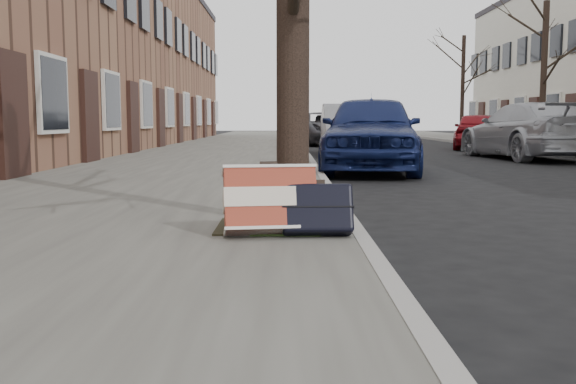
{
  "coord_description": "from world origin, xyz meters",
  "views": [
    {
      "loc": [
        -1.84,
        -4.17,
        1.02
      ],
      "look_at": [
        -1.83,
        0.8,
        0.46
      ],
      "focal_mm": 40.0,
      "sensor_mm": 36.0,
      "label": 1
    }
  ],
  "objects_px": {
    "car_near_front": "(371,132)",
    "car_near_mid": "(350,129)",
    "suitcase_navy": "(317,209)",
    "suitcase_red": "(270,201)"
  },
  "relations": [
    {
      "from": "suitcase_red",
      "to": "car_near_mid",
      "type": "xyz_separation_m",
      "value": [
        2.02,
        14.1,
        0.36
      ]
    },
    {
      "from": "car_near_front",
      "to": "suitcase_red",
      "type": "bearing_deg",
      "value": -95.09
    },
    {
      "from": "car_near_mid",
      "to": "suitcase_red",
      "type": "bearing_deg",
      "value": -97.06
    },
    {
      "from": "suitcase_navy",
      "to": "suitcase_red",
      "type": "bearing_deg",
      "value": 174.87
    },
    {
      "from": "car_near_front",
      "to": "car_near_mid",
      "type": "height_order",
      "value": "car_near_front"
    },
    {
      "from": "car_near_front",
      "to": "car_near_mid",
      "type": "relative_size",
      "value": 1.0
    },
    {
      "from": "car_near_mid",
      "to": "suitcase_navy",
      "type": "bearing_deg",
      "value": -95.58
    },
    {
      "from": "suitcase_navy",
      "to": "car_near_mid",
      "type": "relative_size",
      "value": 0.12
    },
    {
      "from": "suitcase_red",
      "to": "suitcase_navy",
      "type": "bearing_deg",
      "value": -11.23
    },
    {
      "from": "suitcase_red",
      "to": "car_near_mid",
      "type": "distance_m",
      "value": 14.25
    }
  ]
}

